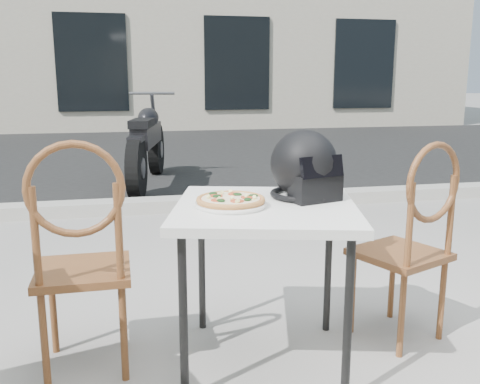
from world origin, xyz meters
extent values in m
plane|color=#9A9792|center=(0.00, 0.00, 0.00)|extent=(80.00, 80.00, 0.00)
cube|color=black|center=(0.00, 7.00, 0.00)|extent=(30.00, 8.00, 0.00)
cube|color=#ACAAA1|center=(0.00, 3.00, 0.06)|extent=(30.00, 0.25, 0.12)
cube|color=black|center=(-1.70, 10.98, 1.60)|extent=(1.60, 0.08, 2.20)
cube|color=black|center=(1.70, 10.98, 1.60)|extent=(1.60, 0.08, 2.20)
cube|color=black|center=(5.00, 10.98, 1.60)|extent=(1.60, 0.08, 2.20)
cube|color=white|center=(-0.40, 0.10, 0.70)|extent=(0.92, 0.92, 0.04)
cylinder|color=black|center=(-0.78, -0.12, 0.34)|extent=(0.04, 0.04, 0.68)
cylinder|color=black|center=(-0.17, -0.28, 0.34)|extent=(0.04, 0.04, 0.68)
cylinder|color=black|center=(-0.63, 0.48, 0.34)|extent=(0.04, 0.04, 0.68)
cylinder|color=black|center=(-0.02, 0.33, 0.34)|extent=(0.04, 0.04, 0.68)
cylinder|color=white|center=(-0.55, 0.10, 0.73)|extent=(0.37, 0.37, 0.01)
torus|color=white|center=(-0.55, 0.10, 0.73)|extent=(0.39, 0.39, 0.02)
cylinder|color=#C48547|center=(-0.55, 0.10, 0.75)|extent=(0.36, 0.36, 0.01)
torus|color=#C48547|center=(-0.55, 0.10, 0.75)|extent=(0.37, 0.37, 0.02)
cylinder|color=red|center=(-0.55, 0.10, 0.75)|extent=(0.32, 0.32, 0.00)
cylinder|color=#FAE7BF|center=(-0.55, 0.10, 0.76)|extent=(0.31, 0.31, 0.00)
cylinder|color=#BE4021|center=(-0.48, 0.09, 0.76)|extent=(0.07, 0.07, 0.00)
cylinder|color=#BE4021|center=(-0.52, 0.16, 0.76)|extent=(0.07, 0.07, 0.00)
cylinder|color=#BE4021|center=(-0.61, 0.14, 0.76)|extent=(0.07, 0.07, 0.00)
cylinder|color=#BE4021|center=(-0.61, 0.06, 0.76)|extent=(0.07, 0.07, 0.00)
cylinder|color=#BE4021|center=(-0.54, 0.03, 0.76)|extent=(0.07, 0.07, 0.00)
ellipsoid|color=#133513|center=(-0.52, 0.14, 0.76)|extent=(0.05, 0.04, 0.01)
ellipsoid|color=#133513|center=(-0.61, 0.13, 0.76)|extent=(0.05, 0.05, 0.01)
ellipsoid|color=#133513|center=(-0.49, 0.04, 0.76)|extent=(0.04, 0.05, 0.01)
ellipsoid|color=#133513|center=(-0.60, 0.04, 0.76)|extent=(0.05, 0.05, 0.01)
ellipsoid|color=#133513|center=(-0.45, 0.10, 0.76)|extent=(0.05, 0.04, 0.01)
ellipsoid|color=#133513|center=(-0.61, 0.18, 0.76)|extent=(0.05, 0.05, 0.01)
cylinder|color=#FAF999|center=(-0.55, 0.06, 0.77)|extent=(0.02, 0.03, 0.02)
cylinder|color=#FAF999|center=(-0.58, 0.18, 0.77)|extent=(0.03, 0.03, 0.02)
cylinder|color=#FAF999|center=(-0.49, 0.08, 0.77)|extent=(0.02, 0.02, 0.02)
cylinder|color=#FAF999|center=(-0.54, 0.19, 0.77)|extent=(0.02, 0.02, 0.02)
cylinder|color=#FAF999|center=(-0.54, 0.00, 0.77)|extent=(0.03, 0.03, 0.02)
cylinder|color=#FAF999|center=(-0.64, 0.11, 0.77)|extent=(0.02, 0.02, 0.02)
cylinder|color=#FAF999|center=(-0.46, 0.05, 0.77)|extent=(0.02, 0.02, 0.02)
cylinder|color=#FAF999|center=(-0.61, 0.06, 0.77)|extent=(0.03, 0.03, 0.02)
ellipsoid|color=black|center=(-0.20, 0.21, 0.87)|extent=(0.37, 0.38, 0.30)
cube|color=black|center=(-0.17, 0.12, 0.78)|extent=(0.24, 0.17, 0.12)
torus|color=black|center=(-0.20, 0.21, 0.74)|extent=(0.37, 0.37, 0.03)
cube|color=black|center=(-0.16, 0.08, 0.88)|extent=(0.21, 0.10, 0.09)
cube|color=brown|center=(0.29, 0.20, 0.42)|extent=(0.49, 0.49, 0.03)
cylinder|color=brown|center=(0.37, 0.40, 0.21)|extent=(0.04, 0.04, 0.41)
cylinder|color=brown|center=(0.09, 0.28, 0.21)|extent=(0.04, 0.04, 0.41)
cylinder|color=brown|center=(0.49, 0.13, 0.21)|extent=(0.04, 0.04, 0.41)
cylinder|color=brown|center=(0.21, 0.01, 0.21)|extent=(0.04, 0.04, 0.41)
cylinder|color=brown|center=(0.49, 0.12, 0.62)|extent=(0.04, 0.04, 0.39)
cylinder|color=brown|center=(0.22, 0.00, 0.62)|extent=(0.04, 0.04, 0.39)
torus|color=brown|center=(0.35, 0.06, 0.79)|extent=(0.35, 0.17, 0.37)
cube|color=brown|center=(-1.17, 0.22, 0.44)|extent=(0.40, 0.40, 0.03)
cylinder|color=brown|center=(-1.02, 0.38, 0.21)|extent=(0.03, 0.03, 0.43)
cylinder|color=brown|center=(-1.33, 0.38, 0.21)|extent=(0.03, 0.03, 0.43)
cylinder|color=brown|center=(-1.01, 0.07, 0.21)|extent=(0.03, 0.03, 0.43)
cylinder|color=brown|center=(-1.32, 0.07, 0.21)|extent=(0.03, 0.03, 0.43)
cylinder|color=brown|center=(-1.01, 0.06, 0.64)|extent=(0.03, 0.03, 0.41)
cylinder|color=brown|center=(-1.32, 0.06, 0.64)|extent=(0.03, 0.03, 0.41)
torus|color=brown|center=(-1.17, 0.06, 0.83)|extent=(0.38, 0.04, 0.38)
cylinder|color=black|center=(-0.60, 5.10, 0.33)|extent=(0.25, 0.66, 0.65)
cylinder|color=slate|center=(-0.60, 5.10, 0.33)|extent=(0.19, 0.24, 0.22)
cylinder|color=black|center=(-0.88, 3.60, 0.33)|extent=(0.25, 0.66, 0.65)
cylinder|color=slate|center=(-0.88, 3.60, 0.33)|extent=(0.19, 0.24, 0.22)
cube|color=black|center=(-0.74, 4.35, 0.60)|extent=(0.41, 1.16, 0.24)
ellipsoid|color=black|center=(-0.71, 4.51, 0.78)|extent=(0.32, 0.49, 0.24)
cube|color=black|center=(-0.80, 4.03, 0.76)|extent=(0.32, 0.57, 0.09)
cylinder|color=slate|center=(-0.62, 5.01, 0.67)|extent=(0.11, 0.35, 0.77)
cylinder|color=slate|center=(-0.64, 4.88, 1.06)|extent=(0.56, 0.14, 0.03)
cube|color=black|center=(-0.88, 3.62, 0.63)|extent=(0.19, 0.26, 0.05)
camera|label=1|loc=(-0.96, -2.03, 1.24)|focal=40.00mm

